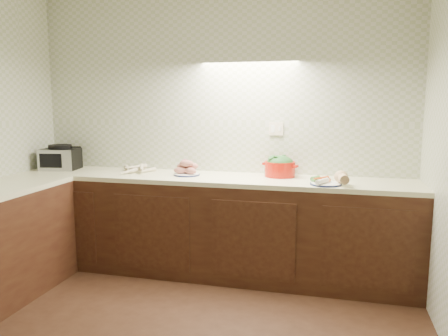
% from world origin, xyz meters
% --- Properties ---
extents(room, '(3.60, 3.60, 2.60)m').
position_xyz_m(room, '(0.00, 0.00, 1.63)').
color(room, black).
rests_on(room, ground).
extents(counter, '(3.60, 3.60, 0.90)m').
position_xyz_m(counter, '(-0.68, 0.68, 0.45)').
color(counter, black).
rests_on(counter, ground).
extents(toaster_oven, '(0.38, 0.32, 0.24)m').
position_xyz_m(toaster_oven, '(-1.56, 1.54, 1.01)').
color(toaster_oven, black).
rests_on(toaster_oven, counter).
extents(parsnip_pile, '(0.41, 0.38, 0.07)m').
position_xyz_m(parsnip_pile, '(-0.77, 1.52, 0.93)').
color(parsnip_pile, beige).
rests_on(parsnip_pile, counter).
extents(sweet_potato_plate, '(0.24, 0.24, 0.14)m').
position_xyz_m(sweet_potato_plate, '(-0.23, 1.51, 0.95)').
color(sweet_potato_plate, '#10163E').
rests_on(sweet_potato_plate, counter).
extents(onion_bowl, '(0.17, 0.17, 0.13)m').
position_xyz_m(onion_bowl, '(-0.27, 1.63, 0.95)').
color(onion_bowl, black).
rests_on(onion_bowl, counter).
extents(dutch_oven, '(0.35, 0.35, 0.19)m').
position_xyz_m(dutch_oven, '(0.61, 1.65, 0.99)').
color(dutch_oven, '#B21509').
rests_on(dutch_oven, counter).
extents(veg_plate, '(0.30, 0.26, 0.12)m').
position_xyz_m(veg_plate, '(1.07, 1.35, 0.94)').
color(veg_plate, '#10163E').
rests_on(veg_plate, counter).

